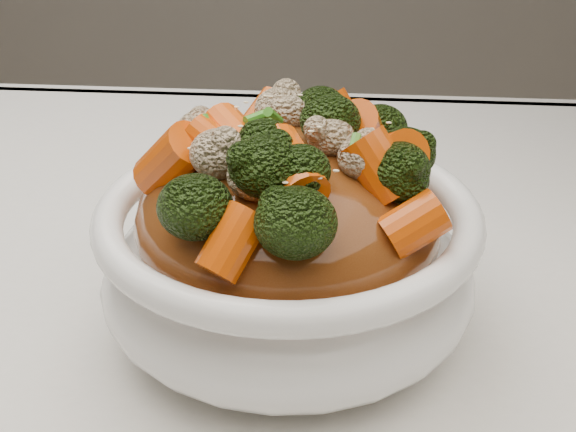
# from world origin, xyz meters

# --- Properties ---
(tablecloth) EXTENTS (1.20, 0.80, 0.04)m
(tablecloth) POSITION_xyz_m (0.00, 0.00, 0.73)
(tablecloth) COLOR white
(tablecloth) RESTS_ON dining_table
(bowl) EXTENTS (0.23, 0.23, 0.08)m
(bowl) POSITION_xyz_m (0.05, 0.00, 0.79)
(bowl) COLOR white
(bowl) RESTS_ON tablecloth
(sauce_base) EXTENTS (0.18, 0.18, 0.09)m
(sauce_base) POSITION_xyz_m (0.05, 0.00, 0.82)
(sauce_base) COLOR #653011
(sauce_base) RESTS_ON bowl
(carrots) EXTENTS (0.18, 0.18, 0.05)m
(carrots) POSITION_xyz_m (0.05, 0.00, 0.88)
(carrots) COLOR #DB4D07
(carrots) RESTS_ON sauce_base
(broccoli) EXTENTS (0.18, 0.18, 0.04)m
(broccoli) POSITION_xyz_m (0.05, 0.00, 0.88)
(broccoli) COLOR black
(broccoli) RESTS_ON sauce_base
(cauliflower) EXTENTS (0.18, 0.18, 0.04)m
(cauliflower) POSITION_xyz_m (0.05, 0.00, 0.88)
(cauliflower) COLOR tan
(cauliflower) RESTS_ON sauce_base
(scallions) EXTENTS (0.14, 0.14, 0.02)m
(scallions) POSITION_xyz_m (0.05, 0.00, 0.88)
(scallions) COLOR #39841E
(scallions) RESTS_ON sauce_base
(sesame_seeds) EXTENTS (0.17, 0.17, 0.01)m
(sesame_seeds) POSITION_xyz_m (0.05, 0.00, 0.88)
(sesame_seeds) COLOR beige
(sesame_seeds) RESTS_ON sauce_base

